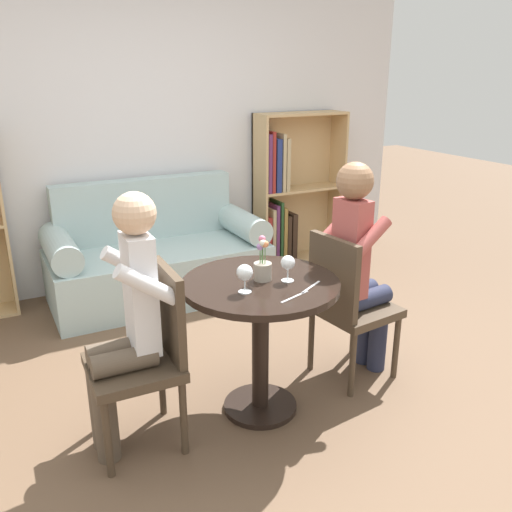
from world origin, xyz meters
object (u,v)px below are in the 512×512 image
at_px(couch, 157,259).
at_px(chair_left, 148,351).
at_px(chair_right, 347,302).
at_px(flower_vase, 263,266).
at_px(person_right, 359,266).
at_px(person_left, 126,322).
at_px(wine_glass_left, 245,273).
at_px(wine_glass_right, 288,264).
at_px(bookshelf_right, 287,196).

relative_size(couch, chair_left, 1.88).
height_order(chair_right, flower_vase, flower_vase).
bearing_deg(person_right, chair_left, 85.26).
bearing_deg(person_left, couch, 160.01).
bearing_deg(wine_glass_left, chair_left, 166.19).
xyz_separation_m(chair_left, flower_vase, (0.62, -0.01, 0.33)).
xyz_separation_m(wine_glass_left, flower_vase, (0.15, 0.10, -0.02)).
relative_size(person_left, wine_glass_left, 9.00).
height_order(chair_right, wine_glass_right, chair_right).
height_order(chair_right, person_left, person_left).
bearing_deg(flower_vase, chair_right, 4.23).
distance_m(chair_left, flower_vase, 0.70).
bearing_deg(person_right, wine_glass_right, 96.48).
xyz_separation_m(person_left, wine_glass_right, (0.81, -0.09, 0.18)).
bearing_deg(flower_vase, couch, 90.63).
relative_size(wine_glass_right, flower_vase, 0.58).
distance_m(couch, bookshelf_right, 1.43).
height_order(bookshelf_right, person_right, bookshelf_right).
height_order(wine_glass_left, wine_glass_right, wine_glass_left).
height_order(person_left, flower_vase, person_left).
bearing_deg(person_right, person_left, 84.97).
bearing_deg(couch, wine_glass_left, -94.05).
bearing_deg(couch, person_left, -111.31).
bearing_deg(chair_left, chair_right, 92.88).
bearing_deg(wine_glass_left, chair_right, 11.35).
distance_m(couch, person_right, 1.88).
distance_m(chair_right, person_left, 1.29).
bearing_deg(couch, chair_right, -70.95).
xyz_separation_m(bookshelf_right, chair_left, (-1.96, -2.03, -0.14)).
distance_m(bookshelf_right, wine_glass_left, 2.62).
height_order(bookshelf_right, chair_left, bookshelf_right).
relative_size(couch, wine_glass_right, 12.50).
distance_m(bookshelf_right, person_left, 2.88).
xyz_separation_m(person_left, person_right, (1.37, 0.05, 0.03)).
xyz_separation_m(couch, chair_right, (0.60, -1.73, 0.18)).
bearing_deg(wine_glass_right, person_left, 173.88).
bearing_deg(flower_vase, person_left, 178.89).
bearing_deg(person_left, person_right, 93.28).
relative_size(couch, flower_vase, 7.25).
distance_m(person_right, wine_glass_right, 0.59).
bearing_deg(wine_glass_right, couch, 93.85).
distance_m(person_right, wine_glass_left, 0.85).
bearing_deg(bookshelf_right, person_right, -109.14).
bearing_deg(couch, wine_glass_right, -86.15).
height_order(couch, bookshelf_right, bookshelf_right).
distance_m(bookshelf_right, flower_vase, 2.45).
distance_m(person_right, flower_vase, 0.68).
bearing_deg(chair_right, person_right, -85.16).
bearing_deg(person_left, bookshelf_right, 135.92).
height_order(bookshelf_right, flower_vase, bookshelf_right).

